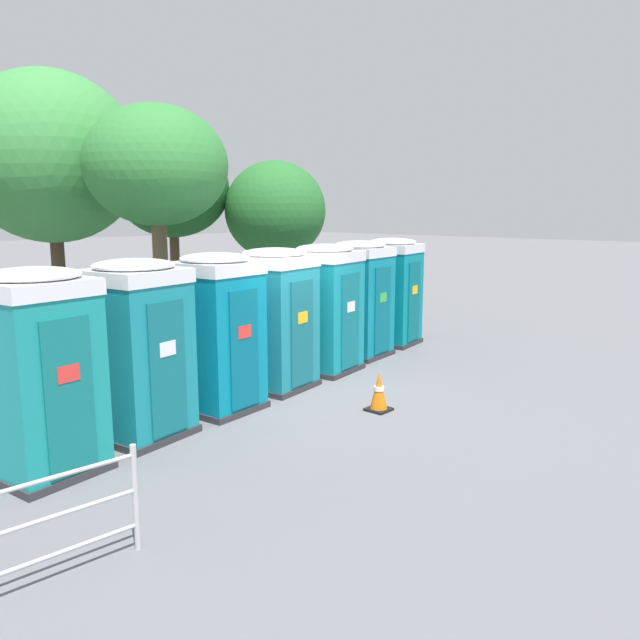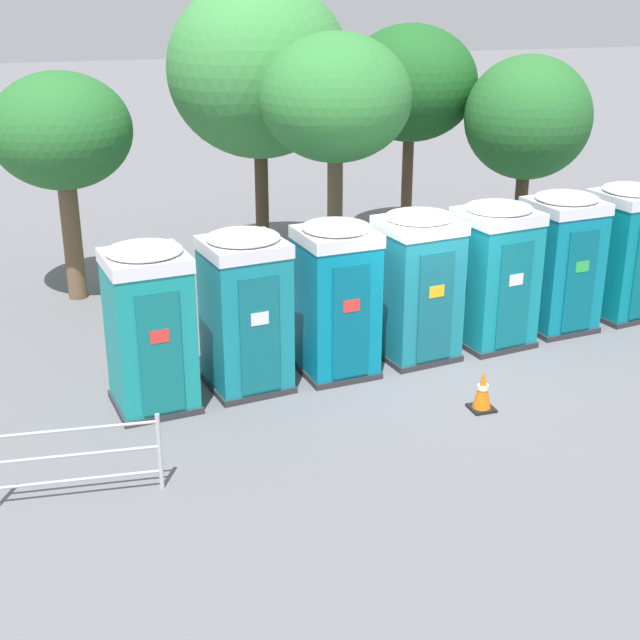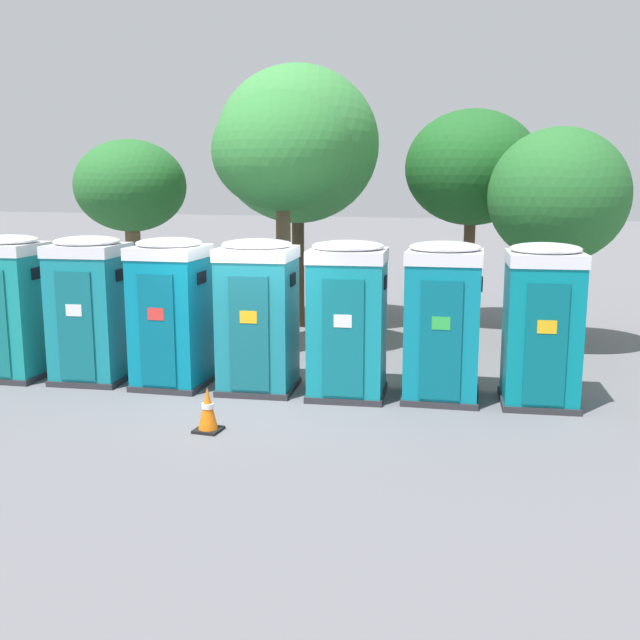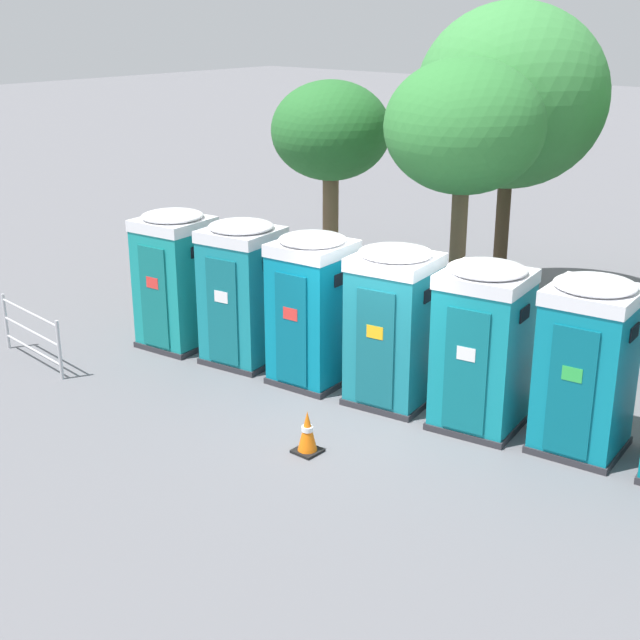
{
  "view_description": "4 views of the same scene",
  "coord_description": "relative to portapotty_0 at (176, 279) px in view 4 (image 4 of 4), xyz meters",
  "views": [
    {
      "loc": [
        -7.73,
        -7.6,
        3.2
      ],
      "look_at": [
        1.37,
        0.48,
        1.04
      ],
      "focal_mm": 35.0,
      "sensor_mm": 36.0,
      "label": 1
    },
    {
      "loc": [
        -5.83,
        -12.61,
        6.09
      ],
      "look_at": [
        -1.81,
        0.08,
        0.94
      ],
      "focal_mm": 50.0,
      "sensor_mm": 36.0,
      "label": 2
    },
    {
      "loc": [
        4.74,
        -10.96,
        3.47
      ],
      "look_at": [
        1.0,
        0.44,
        1.23
      ],
      "focal_mm": 42.0,
      "sensor_mm": 36.0,
      "label": 3
    },
    {
      "loc": [
        7.62,
        -10.33,
        5.98
      ],
      "look_at": [
        -1.4,
        0.13,
        1.1
      ],
      "focal_mm": 50.0,
      "sensor_mm": 36.0,
      "label": 4
    }
  ],
  "objects": [
    {
      "name": "street_tree_2",
      "position": [
        3.95,
        3.23,
        2.72
      ],
      "size": [
        2.76,
        2.76,
        5.2
      ],
      "color": "brown",
      "rests_on": "ground"
    },
    {
      "name": "portapotty_4",
      "position": [
        6.02,
        0.7,
        -0.0
      ],
      "size": [
        1.4,
        1.37,
        2.54
      ],
      "color": "#2D2D33",
      "rests_on": "ground"
    },
    {
      "name": "street_tree_3",
      "position": [
        -0.82,
        5.36,
        2.02
      ],
      "size": [
        2.69,
        2.69,
        4.46
      ],
      "color": "brown",
      "rests_on": "ground"
    },
    {
      "name": "street_tree_4",
      "position": [
        3.23,
        6.07,
        3.0
      ],
      "size": [
        3.78,
        3.78,
        6.11
      ],
      "color": "#4C3826",
      "rests_on": "ground"
    },
    {
      "name": "traffic_cone",
      "position": [
        4.66,
        -1.63,
        -0.97
      ],
      "size": [
        0.36,
        0.36,
        0.64
      ],
      "color": "black",
      "rests_on": "ground"
    },
    {
      "name": "portapotty_3",
      "position": [
        4.51,
        0.57,
        -0.0
      ],
      "size": [
        1.39,
        1.36,
        2.54
      ],
      "color": "#2D2D33",
      "rests_on": "ground"
    },
    {
      "name": "portapotty_5",
      "position": [
        7.51,
        1.0,
        -0.0
      ],
      "size": [
        1.32,
        1.32,
        2.54
      ],
      "color": "#2D2D33",
      "rests_on": "ground"
    },
    {
      "name": "portapotty_1",
      "position": [
        1.5,
        0.24,
        -0.0
      ],
      "size": [
        1.37,
        1.36,
        2.54
      ],
      "color": "#2D2D33",
      "rests_on": "ground"
    },
    {
      "name": "ground_plane",
      "position": [
        4.55,
        0.27,
        -1.28
      ],
      "size": [
        120.0,
        120.0,
        0.0
      ],
      "primitive_type": "plane",
      "color": "slate"
    },
    {
      "name": "event_barrier",
      "position": [
        -1.23,
        -2.29,
        -0.72
      ],
      "size": [
        2.05,
        0.25,
        1.05
      ],
      "color": "#B7B7BC",
      "rests_on": "ground"
    },
    {
      "name": "portapotty_2",
      "position": [
        3.01,
        0.36,
        0.0
      ],
      "size": [
        1.27,
        1.3,
        2.54
      ],
      "color": "#2D2D33",
      "rests_on": "ground"
    },
    {
      "name": "portapotty_0",
      "position": [
        0.0,
        0.0,
        0.0
      ],
      "size": [
        1.32,
        1.32,
        2.54
      ],
      "color": "#2D2D33",
      "rests_on": "ground"
    }
  ]
}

